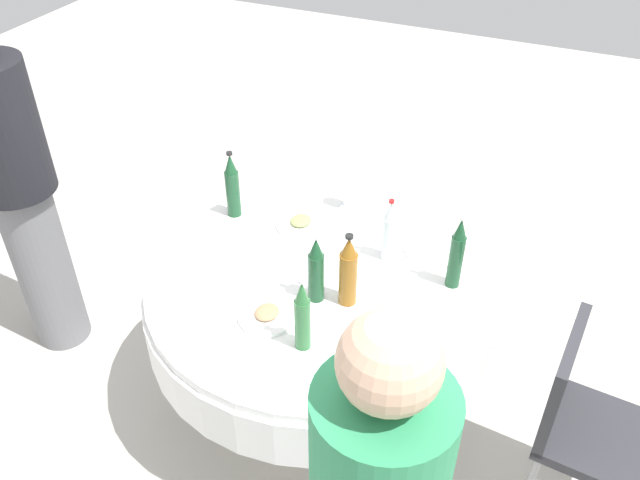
# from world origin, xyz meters

# --- Properties ---
(ground_plane) EXTENTS (10.00, 10.00, 0.00)m
(ground_plane) POSITION_xyz_m (0.00, 0.00, 0.00)
(ground_plane) COLOR #B7B2A8
(dining_table) EXTENTS (1.44, 1.44, 0.74)m
(dining_table) POSITION_xyz_m (0.00, 0.00, 0.59)
(dining_table) COLOR white
(dining_table) RESTS_ON ground_plane
(bottle_dark_green_near) EXTENTS (0.06, 0.06, 0.33)m
(bottle_dark_green_near) POSITION_xyz_m (0.24, 0.53, 0.89)
(bottle_dark_green_near) COLOR #194728
(bottle_dark_green_near) RESTS_ON dining_table
(bottle_green_rear) EXTENTS (0.06, 0.06, 0.32)m
(bottle_green_rear) POSITION_xyz_m (-0.38, -0.10, 0.89)
(bottle_green_rear) COLOR #2D6B38
(bottle_green_rear) RESTS_ON dining_table
(bottle_clear_mid) EXTENTS (0.06, 0.06, 0.29)m
(bottle_clear_mid) POSITION_xyz_m (0.22, -0.21, 0.88)
(bottle_clear_mid) COLOR silver
(bottle_clear_mid) RESTS_ON dining_table
(bottle_dark_green_outer) EXTENTS (0.06, 0.06, 0.30)m
(bottle_dark_green_outer) POSITION_xyz_m (-0.13, -0.04, 0.88)
(bottle_dark_green_outer) COLOR #194728
(bottle_dark_green_outer) RESTS_ON dining_table
(bottle_amber_left) EXTENTS (0.07, 0.07, 0.32)m
(bottle_amber_left) POSITION_xyz_m (-0.10, -0.16, 0.89)
(bottle_amber_left) COLOR #8C5619
(bottle_amber_left) RESTS_ON dining_table
(bottle_dark_green_far) EXTENTS (0.06, 0.06, 0.33)m
(bottle_dark_green_far) POSITION_xyz_m (0.17, -0.51, 0.90)
(bottle_dark_green_far) COLOR #194728
(bottle_dark_green_far) RESTS_ON dining_table
(wine_glass_outer) EXTENTS (0.08, 0.08, 0.15)m
(wine_glass_outer) POSITION_xyz_m (-0.36, -0.46, 0.85)
(wine_glass_outer) COLOR white
(wine_glass_outer) RESTS_ON dining_table
(wine_glass_left) EXTENTS (0.07, 0.07, 0.16)m
(wine_glass_left) POSITION_xyz_m (0.51, 0.10, 0.85)
(wine_glass_left) COLOR white
(wine_glass_left) RESTS_ON dining_table
(plate_front) EXTENTS (0.23, 0.23, 0.04)m
(plate_front) POSITION_xyz_m (0.29, 0.22, 0.75)
(plate_front) COLOR white
(plate_front) RESTS_ON dining_table
(plate_east) EXTENTS (0.22, 0.22, 0.04)m
(plate_east) POSITION_xyz_m (-0.30, 0.09, 0.75)
(plate_east) COLOR white
(plate_east) RESTS_ON dining_table
(plate_inner) EXTENTS (0.23, 0.23, 0.02)m
(plate_inner) POSITION_xyz_m (0.34, -0.37, 0.75)
(plate_inner) COLOR white
(plate_inner) RESTS_ON dining_table
(knife_rear) EXTENTS (0.07, 0.18, 0.00)m
(knife_rear) POSITION_xyz_m (0.08, -0.15, 0.74)
(knife_rear) COLOR silver
(knife_rear) RESTS_ON dining_table
(fork_mid) EXTENTS (0.03, 0.18, 0.00)m
(fork_mid) POSITION_xyz_m (-0.21, -0.53, 0.74)
(fork_mid) COLOR silver
(fork_mid) RESTS_ON dining_table
(folded_napkin) EXTENTS (0.15, 0.15, 0.02)m
(folded_napkin) POSITION_xyz_m (-0.33, 0.46, 0.75)
(folded_napkin) COLOR white
(folded_napkin) RESTS_ON dining_table
(person_rear) EXTENTS (0.34, 0.34, 1.69)m
(person_rear) POSITION_xyz_m (-0.16, 1.39, 0.89)
(person_rear) COLOR slate
(person_rear) RESTS_ON ground_plane
(chair_far) EXTENTS (0.44, 0.44, 0.87)m
(chair_far) POSITION_xyz_m (-0.10, -1.08, 0.52)
(chair_far) COLOR #2D2D33
(chair_far) RESTS_ON ground_plane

